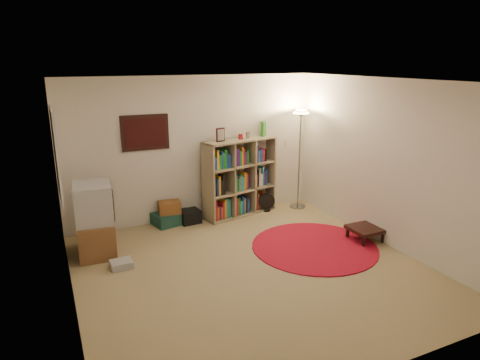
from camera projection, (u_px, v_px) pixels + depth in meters
The scene contains 11 objects.
room at pixel (247, 180), 5.48m from camera, with size 4.54×4.54×2.54m.
bookshelf at pixel (238, 179), 7.70m from camera, with size 1.45×0.70×1.67m.
floor_lamp at pixel (301, 127), 7.83m from camera, with size 0.37×0.37×1.87m.
floor_fan at pixel (266, 202), 7.99m from camera, with size 0.32×0.20×0.35m.
tv_stand at pixel (95, 221), 6.16m from camera, with size 0.56×0.76×1.06m.
dvd_box at pixel (121, 264), 5.85m from camera, with size 0.30×0.25×0.10m.
suitcase at pixel (172, 217), 7.42m from camera, with size 0.71×0.54×0.20m.
wicker_basket at pixel (169, 207), 7.31m from camera, with size 0.39×0.30×0.21m.
duffel_bag at pixel (190, 216), 7.43m from camera, with size 0.36×0.31×0.23m.
red_rug at pixel (314, 246), 6.50m from camera, with size 1.90×1.90×0.02m.
side_table at pixel (365, 229), 6.70m from camera, with size 0.48×0.48×0.22m.
Camera 1 is at (-2.36, -4.69, 2.76)m, focal length 32.00 mm.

